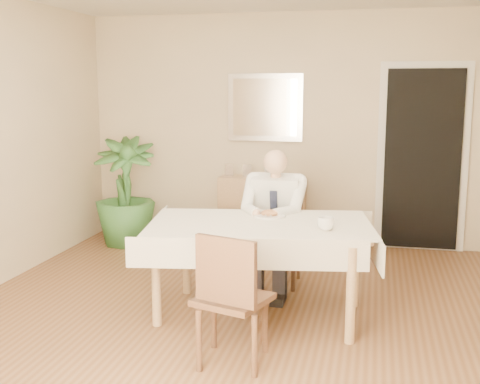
% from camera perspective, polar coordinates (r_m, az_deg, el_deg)
% --- Properties ---
extents(room, '(5.00, 5.02, 2.60)m').
position_cam_1_polar(room, '(4.45, -1.00, 3.67)').
color(room, brown).
rests_on(room, ground).
extents(window, '(1.34, 0.04, 1.44)m').
position_cam_1_polar(window, '(2.14, -17.02, 0.30)').
color(window, silver).
rests_on(window, room).
extents(doorway, '(0.96, 0.07, 2.10)m').
position_cam_1_polar(doorway, '(6.82, 16.89, 2.94)').
color(doorway, silver).
rests_on(doorway, ground).
extents(mirror, '(0.86, 0.04, 0.76)m').
position_cam_1_polar(mirror, '(6.88, 2.39, 8.01)').
color(mirror, silver).
rests_on(mirror, room).
extents(dining_table, '(1.88, 1.29, 0.75)m').
position_cam_1_polar(dining_table, '(4.66, 1.91, -3.94)').
color(dining_table, tan).
rests_on(dining_table, ground).
extents(chair_far, '(0.46, 0.46, 0.89)m').
position_cam_1_polar(chair_far, '(5.54, 3.63, -3.44)').
color(chair_far, '#41261A').
rests_on(chair_far, ground).
extents(chair_near, '(0.53, 0.54, 0.89)m').
position_cam_1_polar(chair_near, '(3.86, -0.95, -9.56)').
color(chair_near, '#41261A').
rests_on(chair_near, ground).
extents(seated_man, '(0.48, 0.72, 1.24)m').
position_cam_1_polar(seated_man, '(5.22, 3.14, -2.15)').
color(seated_man, white).
rests_on(seated_man, ground).
extents(plate, '(0.26, 0.26, 0.02)m').
position_cam_1_polar(plate, '(4.85, 2.82, -2.27)').
color(plate, white).
rests_on(plate, dining_table).
extents(food, '(0.14, 0.14, 0.06)m').
position_cam_1_polar(food, '(4.85, 2.82, -2.01)').
color(food, brown).
rests_on(food, dining_table).
extents(knife, '(0.01, 0.13, 0.01)m').
position_cam_1_polar(knife, '(4.78, 3.17, -2.24)').
color(knife, silver).
rests_on(knife, dining_table).
extents(fork, '(0.01, 0.13, 0.01)m').
position_cam_1_polar(fork, '(4.80, 2.22, -2.20)').
color(fork, silver).
rests_on(fork, dining_table).
extents(coffee_mug, '(0.14, 0.14, 0.10)m').
position_cam_1_polar(coffee_mug, '(4.44, 8.12, -3.00)').
color(coffee_mug, white).
rests_on(coffee_mug, dining_table).
extents(sideboard, '(0.98, 0.37, 0.77)m').
position_cam_1_polar(sideboard, '(6.88, 2.09, -1.77)').
color(sideboard, tan).
rests_on(sideboard, ground).
extents(photo_frame_left, '(0.10, 0.02, 0.14)m').
position_cam_1_polar(photo_frame_left, '(6.90, -1.02, 2.11)').
color(photo_frame_left, silver).
rests_on(photo_frame_left, sideboard).
extents(photo_frame_center, '(0.10, 0.02, 0.14)m').
position_cam_1_polar(photo_frame_center, '(6.84, 0.68, 2.05)').
color(photo_frame_center, silver).
rests_on(photo_frame_center, sideboard).
extents(photo_frame_right, '(0.10, 0.02, 0.14)m').
position_cam_1_polar(photo_frame_right, '(6.80, 2.77, 1.99)').
color(photo_frame_right, silver).
rests_on(photo_frame_right, sideboard).
extents(potted_palm, '(0.85, 0.85, 1.23)m').
position_cam_1_polar(potted_palm, '(6.93, -10.87, 0.06)').
color(potted_palm, '#285422').
rests_on(potted_palm, ground).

